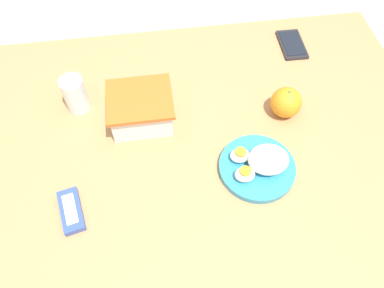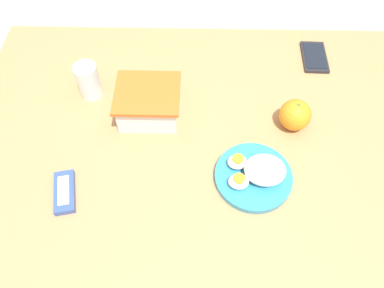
{
  "view_description": "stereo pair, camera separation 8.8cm",
  "coord_description": "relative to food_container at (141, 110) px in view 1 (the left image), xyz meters",
  "views": [
    {
      "loc": [
        -0.1,
        -0.56,
        1.57
      ],
      "look_at": [
        -0.02,
        -0.03,
        0.79
      ],
      "focal_mm": 35.0,
      "sensor_mm": 36.0,
      "label": 1
    },
    {
      "loc": [
        -0.01,
        -0.56,
        1.57
      ],
      "look_at": [
        -0.02,
        -0.03,
        0.79
      ],
      "focal_mm": 35.0,
      "sensor_mm": 36.0,
      "label": 2
    }
  ],
  "objects": [
    {
      "name": "food_container",
      "position": [
        0.0,
        0.0,
        0.0
      ],
      "size": [
        0.17,
        0.15,
        0.09
      ],
      "color": "white",
      "rests_on": "table"
    },
    {
      "name": "cell_phone",
      "position": [
        0.49,
        0.23,
        -0.03
      ],
      "size": [
        0.08,
        0.14,
        0.01
      ],
      "color": "#232328",
      "rests_on": "table"
    },
    {
      "name": "drinking_glass",
      "position": [
        -0.17,
        0.07,
        0.01
      ],
      "size": [
        0.06,
        0.06,
        0.11
      ],
      "color": "silver",
      "rests_on": "table"
    },
    {
      "name": "ground_plane",
      "position": [
        0.14,
        -0.1,
        -0.8
      ],
      "size": [
        10.0,
        10.0,
        0.0
      ],
      "primitive_type": "plane",
      "color": "#B2A899"
    },
    {
      "name": "candy_bar",
      "position": [
        -0.18,
        -0.25,
        -0.03
      ],
      "size": [
        0.07,
        0.12,
        0.02
      ],
      "color": "#334C9E",
      "rests_on": "table"
    },
    {
      "name": "rice_plate",
      "position": [
        0.28,
        -0.2,
        -0.02
      ],
      "size": [
        0.19,
        0.19,
        0.07
      ],
      "color": "teal",
      "rests_on": "table"
    },
    {
      "name": "table",
      "position": [
        0.14,
        -0.1,
        -0.12
      ],
      "size": [
        1.28,
        0.93,
        0.76
      ],
      "color": "#AD7F51",
      "rests_on": "ground_plane"
    },
    {
      "name": "orange_fruit",
      "position": [
        0.39,
        -0.03,
        0.0
      ],
      "size": [
        0.08,
        0.08,
        0.08
      ],
      "color": "orange",
      "rests_on": "table"
    }
  ]
}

